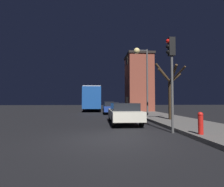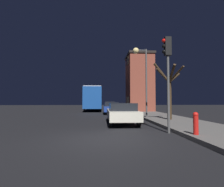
% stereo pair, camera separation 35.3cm
% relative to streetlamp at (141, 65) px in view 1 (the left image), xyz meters
% --- Properties ---
extents(ground_plane, '(120.00, 120.00, 0.00)m').
position_rel_streetlamp_xyz_m(ground_plane, '(-3.19, -7.64, -4.68)').
color(ground_plane, black).
extents(brick_building, '(3.55, 4.61, 7.95)m').
position_rel_streetlamp_xyz_m(brick_building, '(1.97, 9.68, -0.52)').
color(brick_building, brown).
rests_on(brick_building, sidewalk).
extents(streetlamp, '(1.23, 0.53, 5.96)m').
position_rel_streetlamp_xyz_m(streetlamp, '(0.00, 0.00, 0.00)').
color(streetlamp, '#4C4C4C').
rests_on(streetlamp, sidewalk).
extents(traffic_light, '(0.43, 0.24, 4.63)m').
position_rel_streetlamp_xyz_m(traffic_light, '(-0.16, -6.56, -1.37)').
color(traffic_light, '#4C4C4C').
rests_on(traffic_light, ground).
extents(bare_tree, '(2.12, 1.66, 4.12)m').
position_rel_streetlamp_xyz_m(bare_tree, '(1.59, -2.30, -2.40)').
color(bare_tree, '#382819').
rests_on(bare_tree, sidewalk).
extents(bus, '(2.54, 9.89, 3.62)m').
position_rel_streetlamp_xyz_m(bus, '(-4.63, 13.39, -2.53)').
color(bus, '#194793').
rests_on(bus, ground).
extents(car_near_lane, '(1.85, 4.80, 1.39)m').
position_rel_streetlamp_xyz_m(car_near_lane, '(-1.97, -2.99, -3.93)').
color(car_near_lane, beige).
rests_on(car_near_lane, ground).
extents(car_mid_lane, '(1.81, 3.88, 1.39)m').
position_rel_streetlamp_xyz_m(car_mid_lane, '(-2.20, 5.94, -3.95)').
color(car_mid_lane, navy).
rests_on(car_mid_lane, ground).
extents(car_far_lane, '(1.78, 4.79, 1.44)m').
position_rel_streetlamp_xyz_m(car_far_lane, '(-2.02, 14.98, -3.93)').
color(car_far_lane, black).
rests_on(car_far_lane, ground).
extents(fire_hydrant, '(0.21, 0.21, 0.91)m').
position_rel_streetlamp_xyz_m(fire_hydrant, '(0.47, -7.90, -4.03)').
color(fire_hydrant, red).
rests_on(fire_hydrant, sidewalk).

